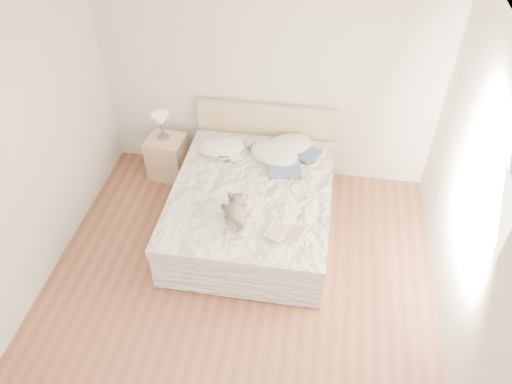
% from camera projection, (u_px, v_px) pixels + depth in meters
% --- Properties ---
extents(floor, '(4.00, 4.50, 0.00)m').
position_uv_depth(floor, '(234.00, 307.00, 4.98)').
color(floor, brown).
rests_on(floor, ground).
extents(ceiling, '(4.00, 4.50, 0.00)m').
position_uv_depth(ceiling, '(221.00, 57.00, 3.18)').
color(ceiling, white).
rests_on(ceiling, ground).
extents(wall_back, '(4.00, 0.02, 2.70)m').
position_uv_depth(wall_back, '(268.00, 76.00, 5.74)').
color(wall_back, silver).
rests_on(wall_back, ground).
extents(wall_left, '(0.02, 4.50, 2.70)m').
position_uv_depth(wall_left, '(3.00, 184.00, 4.32)').
color(wall_left, silver).
rests_on(wall_left, ground).
extents(wall_right, '(0.02, 4.50, 2.70)m').
position_uv_depth(wall_right, '(483.00, 238.00, 3.84)').
color(wall_right, silver).
rests_on(wall_right, ground).
extents(window, '(0.02, 1.30, 1.10)m').
position_uv_depth(window, '(479.00, 202.00, 4.00)').
color(window, white).
rests_on(window, wall_right).
extents(bed, '(1.72, 2.14, 1.00)m').
position_uv_depth(bed, '(253.00, 204.00, 5.65)').
color(bed, tan).
rests_on(bed, floor).
extents(nightstand, '(0.49, 0.45, 0.56)m').
position_uv_depth(nightstand, '(168.00, 157.00, 6.34)').
color(nightstand, tan).
rests_on(nightstand, floor).
extents(table_lamp, '(0.26, 0.26, 0.34)m').
position_uv_depth(table_lamp, '(161.00, 121.00, 6.01)').
color(table_lamp, '#534E49').
rests_on(table_lamp, nightstand).
extents(pillow_left, '(0.63, 0.54, 0.16)m').
position_uv_depth(pillow_left, '(222.00, 147.00, 5.90)').
color(pillow_left, white).
rests_on(pillow_left, bed).
extents(pillow_middle, '(0.71, 0.62, 0.18)m').
position_uv_depth(pillow_middle, '(274.00, 154.00, 5.80)').
color(pillow_middle, white).
rests_on(pillow_middle, bed).
extents(pillow_right, '(0.69, 0.63, 0.17)m').
position_uv_depth(pillow_right, '(290.00, 145.00, 5.93)').
color(pillow_right, white).
rests_on(pillow_right, bed).
extents(blouse, '(0.72, 0.75, 0.02)m').
position_uv_depth(blouse, '(283.00, 162.00, 5.71)').
color(blouse, '#344367').
rests_on(blouse, bed).
extents(photo_book, '(0.37, 0.33, 0.02)m').
position_uv_depth(photo_book, '(228.00, 155.00, 5.80)').
color(photo_book, white).
rests_on(photo_book, bed).
extents(childrens_book, '(0.43, 0.35, 0.02)m').
position_uv_depth(childrens_book, '(286.00, 232.00, 4.87)').
color(childrens_book, '#F1EAC2').
rests_on(childrens_book, bed).
extents(teddy_bear, '(0.30, 0.38, 0.18)m').
position_uv_depth(teddy_bear, '(234.00, 217.00, 5.01)').
color(teddy_bear, brown).
rests_on(teddy_bear, bed).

